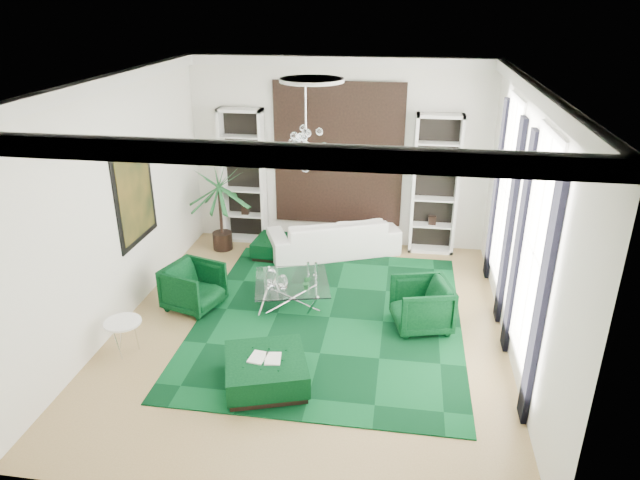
% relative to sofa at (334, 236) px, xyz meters
% --- Properties ---
extents(floor, '(6.00, 7.00, 0.02)m').
position_rel_sofa_xyz_m(floor, '(0.01, -2.88, -0.39)').
color(floor, tan).
rests_on(floor, ground).
extents(ceiling, '(6.00, 7.00, 0.02)m').
position_rel_sofa_xyz_m(ceiling, '(0.01, -2.88, 3.43)').
color(ceiling, white).
rests_on(ceiling, ground).
extents(wall_back, '(6.00, 0.02, 3.80)m').
position_rel_sofa_xyz_m(wall_back, '(0.01, 0.63, 1.52)').
color(wall_back, white).
rests_on(wall_back, ground).
extents(wall_front, '(6.00, 0.02, 3.80)m').
position_rel_sofa_xyz_m(wall_front, '(0.01, -6.39, 1.52)').
color(wall_front, white).
rests_on(wall_front, ground).
extents(wall_left, '(0.02, 7.00, 3.80)m').
position_rel_sofa_xyz_m(wall_left, '(-3.00, -2.88, 1.52)').
color(wall_left, white).
rests_on(wall_left, ground).
extents(wall_right, '(0.02, 7.00, 3.80)m').
position_rel_sofa_xyz_m(wall_right, '(3.02, -2.88, 1.52)').
color(wall_right, white).
rests_on(wall_right, ground).
extents(crown_molding, '(6.00, 7.00, 0.18)m').
position_rel_sofa_xyz_m(crown_molding, '(0.01, -2.88, 3.32)').
color(crown_molding, white).
rests_on(crown_molding, ceiling).
extents(ceiling_medallion, '(0.90, 0.90, 0.05)m').
position_rel_sofa_xyz_m(ceiling_medallion, '(0.01, -2.58, 3.39)').
color(ceiling_medallion, white).
rests_on(ceiling_medallion, ceiling).
extents(tapestry, '(2.50, 0.06, 2.80)m').
position_rel_sofa_xyz_m(tapestry, '(0.01, 0.58, 1.52)').
color(tapestry, black).
rests_on(tapestry, wall_back).
extents(shelving_left, '(0.90, 0.38, 2.80)m').
position_rel_sofa_xyz_m(shelving_left, '(-1.94, 0.43, 1.02)').
color(shelving_left, white).
rests_on(shelving_left, floor).
extents(shelving_right, '(0.90, 0.38, 2.80)m').
position_rel_sofa_xyz_m(shelving_right, '(1.96, 0.43, 1.02)').
color(shelving_right, white).
rests_on(shelving_right, floor).
extents(painting, '(0.04, 1.30, 1.60)m').
position_rel_sofa_xyz_m(painting, '(-2.96, -2.28, 1.47)').
color(painting, black).
rests_on(painting, wall_left).
extents(window_near, '(0.03, 1.10, 2.90)m').
position_rel_sofa_xyz_m(window_near, '(3.00, -3.78, 1.52)').
color(window_near, white).
rests_on(window_near, wall_right).
extents(curtain_near_a, '(0.07, 0.30, 3.25)m').
position_rel_sofa_xyz_m(curtain_near_a, '(2.96, -4.56, 1.27)').
color(curtain_near_a, black).
rests_on(curtain_near_a, floor).
extents(curtain_near_b, '(0.07, 0.30, 3.25)m').
position_rel_sofa_xyz_m(curtain_near_b, '(2.96, -3.00, 1.27)').
color(curtain_near_b, black).
rests_on(curtain_near_b, floor).
extents(window_far, '(0.03, 1.10, 2.90)m').
position_rel_sofa_xyz_m(window_far, '(3.00, -1.38, 1.52)').
color(window_far, white).
rests_on(window_far, wall_right).
extents(curtain_far_a, '(0.07, 0.30, 3.25)m').
position_rel_sofa_xyz_m(curtain_far_a, '(2.96, -2.16, 1.27)').
color(curtain_far_a, black).
rests_on(curtain_far_a, floor).
extents(curtain_far_b, '(0.07, 0.30, 3.25)m').
position_rel_sofa_xyz_m(curtain_far_b, '(2.96, -0.60, 1.27)').
color(curtain_far_b, black).
rests_on(curtain_far_b, floor).
extents(rug, '(4.20, 5.00, 0.02)m').
position_rel_sofa_xyz_m(rug, '(0.27, -2.56, -0.37)').
color(rug, black).
rests_on(rug, floor).
extents(sofa, '(2.76, 1.94, 0.75)m').
position_rel_sofa_xyz_m(sofa, '(0.00, 0.00, 0.00)').
color(sofa, white).
rests_on(sofa, floor).
extents(armchair_left, '(1.05, 1.03, 0.77)m').
position_rel_sofa_xyz_m(armchair_left, '(-2.01, -2.54, 0.01)').
color(armchair_left, black).
rests_on(armchair_left, floor).
extents(armchair_right, '(1.05, 1.03, 0.79)m').
position_rel_sofa_xyz_m(armchair_right, '(1.72, -2.60, 0.02)').
color(armchair_right, black).
rests_on(armchair_right, floor).
extents(coffee_table, '(1.46, 1.46, 0.42)m').
position_rel_sofa_xyz_m(coffee_table, '(-0.42, -2.17, -0.17)').
color(coffee_table, white).
rests_on(coffee_table, floor).
extents(ottoman_side, '(0.91, 0.91, 0.37)m').
position_rel_sofa_xyz_m(ottoman_side, '(-1.11, -0.33, -0.19)').
color(ottoman_side, black).
rests_on(ottoman_side, floor).
extents(ottoman_front, '(1.33, 1.33, 0.42)m').
position_rel_sofa_xyz_m(ottoman_front, '(-0.33, -4.41, -0.16)').
color(ottoman_front, black).
rests_on(ottoman_front, floor).
extents(book, '(0.43, 0.29, 0.03)m').
position_rel_sofa_xyz_m(book, '(-0.33, -4.41, 0.06)').
color(book, white).
rests_on(book, ottoman_front).
extents(side_table, '(0.64, 0.64, 0.51)m').
position_rel_sofa_xyz_m(side_table, '(-2.54, -3.97, -0.12)').
color(side_table, white).
rests_on(side_table, floor).
extents(palm, '(1.69, 1.69, 2.18)m').
position_rel_sofa_xyz_m(palm, '(-2.29, -0.14, 0.72)').
color(palm, '#1C5A2A').
rests_on(palm, floor).
extents(chandelier, '(1.00, 1.00, 0.72)m').
position_rel_sofa_xyz_m(chandelier, '(-0.05, -2.75, 2.47)').
color(chandelier, white).
rests_on(chandelier, ceiling).
extents(table_plant, '(0.17, 0.15, 0.26)m').
position_rel_sofa_xyz_m(table_plant, '(-0.12, -2.42, 0.17)').
color(table_plant, '#1C5A2A').
rests_on(table_plant, coffee_table).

